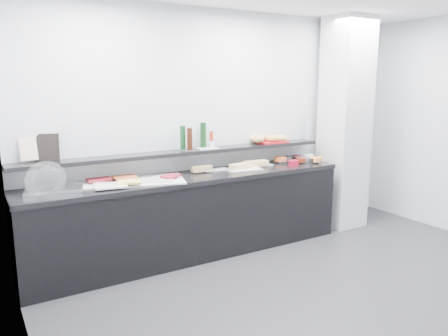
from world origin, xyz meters
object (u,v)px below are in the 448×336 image
carafe (307,128)px  sandwich_plate_mid (244,170)px  framed_print (47,147)px  bread_tray (272,142)px  cloche_base (55,189)px  condiment_tray (207,148)px

carafe → sandwich_plate_mid: bearing=-167.3°
framed_print → bread_tray: size_ratio=0.70×
bread_tray → cloche_base: bearing=-175.7°
sandwich_plate_mid → framed_print: framed_print is taller
cloche_base → carafe: size_ratio=1.66×
sandwich_plate_mid → bread_tray: (0.57, 0.24, 0.25)m
bread_tray → sandwich_plate_mid: bearing=-156.1°
sandwich_plate_mid → condiment_tray: (-0.38, 0.20, 0.25)m
cloche_base → framed_print: size_ratio=1.92×
cloche_base → carafe: (3.19, 0.18, 0.38)m
sandwich_plate_mid → bread_tray: bread_tray is taller
sandwich_plate_mid → bread_tray: 0.67m
sandwich_plate_mid → framed_print: (-2.04, 0.31, 0.37)m
cloche_base → bread_tray: size_ratio=1.35×
sandwich_plate_mid → framed_print: size_ratio=1.54×
condiment_tray → bread_tray: (0.94, 0.04, 0.00)m
sandwich_plate_mid → cloche_base: bearing=-173.8°
framed_print → bread_tray: 2.62m
carafe → framed_print: bearing=179.0°
framed_print → condiment_tray: (1.67, -0.11, -0.12)m
bread_tray → carafe: 0.60m
condiment_tray → carafe: bearing=4.9°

